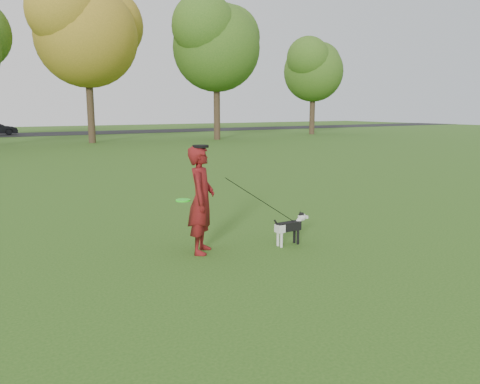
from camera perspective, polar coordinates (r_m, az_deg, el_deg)
ground at (r=8.04m, az=1.49°, el=-6.89°), size 120.00×120.00×0.00m
road at (r=46.69m, az=-26.43°, el=6.25°), size 120.00×7.00×0.02m
man at (r=7.65m, az=-4.73°, el=-0.97°), size 0.73×0.77×1.77m
dog at (r=8.22m, az=6.22°, el=-4.06°), size 0.75×0.15×0.57m
man_held_items at (r=7.96m, az=2.55°, el=-1.04°), size 2.11×0.55×1.40m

